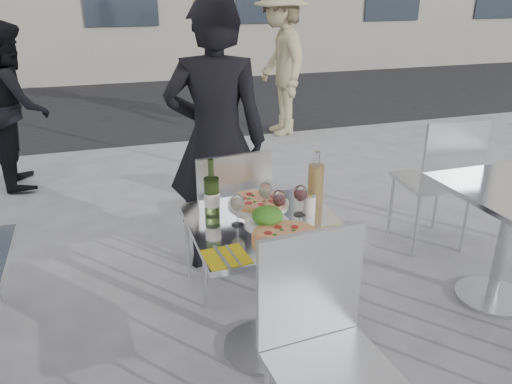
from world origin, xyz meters
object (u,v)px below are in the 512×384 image
object	(u,v)px
woman_diner	(216,141)
wineglass_red_a	(279,199)
chair_near	(323,339)
pedestrian_b	(281,62)
salad_plate	(267,217)
wineglass_red_b	(300,194)
side_chair_rfar	(441,174)
wineglass_white_a	(237,204)
sugar_shaker	(309,203)
wine_bottle	(212,195)
pedestrian_a	(15,106)
napkin_left	(226,256)
napkin_right	(331,235)
chair_far	(229,212)
wineglass_white_b	(265,191)
side_table_right	(508,220)
pizza_far	(258,202)
pizza_near	(287,237)
main_table	(265,261)
carafe	(316,184)

from	to	relation	value
woman_diner	wineglass_red_a	size ratio (longest dim) A/B	11.28
chair_near	wineglass_red_a	xyz separation A→B (m)	(0.07, 0.68, 0.28)
pedestrian_b	salad_plate	distance (m)	4.32
wineglass_red_a	wineglass_red_b	distance (m)	0.12
side_chair_rfar	wineglass_red_a	size ratio (longest dim) A/B	6.30
side_chair_rfar	wineglass_white_a	distance (m)	1.81
salad_plate	sugar_shaker	distance (m)	0.25
salad_plate	wine_bottle	bearing A→B (deg)	143.62
salad_plate	pedestrian_a	bearing A→B (deg)	114.79
napkin_left	napkin_right	bearing A→B (deg)	-0.36
chair_far	wineglass_white_b	distance (m)	0.53
pedestrian_a	side_chair_rfar	bearing A→B (deg)	-134.66
chair_near	wineglass_white_b	distance (m)	0.84
side_table_right	pizza_far	size ratio (longest dim) A/B	2.34
wine_bottle	wineglass_red_a	bearing A→B (deg)	-26.26
pizza_near	woman_diner	bearing A→B (deg)	91.96
wineglass_white_b	wineglass_red_a	bearing A→B (deg)	-75.56
wine_bottle	pizza_far	bearing A→B (deg)	13.83
woman_diner	wineglass_red_a	xyz separation A→B (m)	(0.07, -0.94, -0.03)
pizza_far	wineglass_white_a	world-z (taller)	wineglass_white_a
main_table	chair_far	world-z (taller)	chair_far
wine_bottle	woman_diner	bearing A→B (deg)	74.53
woman_diner	wineglass_white_b	xyz separation A→B (m)	(0.04, -0.83, -0.03)
wine_bottle	napkin_left	world-z (taller)	wine_bottle
pizza_near	wineglass_red_b	xyz separation A→B (m)	(0.16, 0.23, 0.10)
woman_diner	wine_bottle	world-z (taller)	woman_diner
pedestrian_a	wineglass_red_b	xyz separation A→B (m)	(1.62, -3.05, 0.09)
pedestrian_a	napkin_left	distance (m)	3.54
chair_near	wineglass_red_b	world-z (taller)	chair_near
pedestrian_b	salad_plate	xyz separation A→B (m)	(-1.59, -4.02, -0.14)
chair_far	wine_bottle	distance (m)	0.54
side_table_right	sugar_shaker	xyz separation A→B (m)	(-1.26, 0.04, 0.26)
wineglass_white_a	wineglass_red_a	world-z (taller)	same
wineglass_red_b	napkin_left	world-z (taller)	wineglass_red_b
chair_near	pedestrian_a	world-z (taller)	pedestrian_a
wineglass_white_a	pizza_near	bearing A→B (deg)	-51.24
side_table_right	pizza_far	world-z (taller)	pizza_far
chair_near	wineglass_red_a	bearing A→B (deg)	80.01
pedestrian_a	wine_bottle	world-z (taller)	pedestrian_a
wineglass_white_b	napkin_left	xyz separation A→B (m)	(-0.31, -0.38, -0.11)
chair_near	woman_diner	bearing A→B (deg)	86.16
sugar_shaker	pizza_near	bearing A→B (deg)	-131.64
chair_far	sugar_shaker	xyz separation A→B (m)	(0.28, -0.52, 0.24)
pizza_far	carafe	distance (m)	0.31
wineglass_white_a	wineglass_red_b	xyz separation A→B (m)	(0.33, 0.02, 0.00)
side_table_right	wineglass_white_a	size ratio (longest dim) A/B	4.76
wineglass_red_a	wineglass_white_b	bearing A→B (deg)	104.44
chair_near	sugar_shaker	xyz separation A→B (m)	(0.25, 0.71, 0.23)
chair_far	woman_diner	world-z (taller)	woman_diner
main_table	carafe	world-z (taller)	carafe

